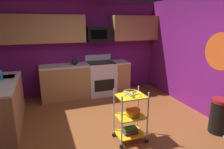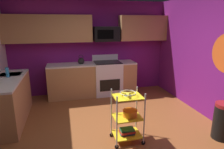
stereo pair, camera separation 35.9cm
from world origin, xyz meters
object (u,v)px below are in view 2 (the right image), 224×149
Objects in this scene: fruit_bowl at (128,93)px; book_stack at (127,131)px; oven_range at (107,78)px; kettle at (81,61)px; dish_soap_bottle at (7,72)px; rolling_cart at (127,117)px; mixing_bowl_large at (130,113)px; trash_can at (223,121)px; microwave at (106,34)px.

fruit_bowl reaches higher than book_stack.
oven_range is 0.89m from kettle.
dish_soap_bottle is (-1.59, -0.99, 0.02)m from kettle.
rolling_cart is at bearing -33.49° from dish_soap_bottle.
kettle is at bearing 103.62° from mixing_bowl_large.
mixing_bowl_large is (0.05, 0.00, -0.36)m from fruit_bowl.
book_stack is at bearing -77.45° from kettle.
rolling_cart is at bearing -77.45° from kettle.
trash_can reaches higher than mixing_bowl_large.
oven_range is at bearing 85.42° from rolling_cart.
fruit_bowl is (-0.19, -2.40, 0.40)m from oven_range.
microwave reaches higher than book_stack.
trash_can is (1.67, -0.33, -0.12)m from rolling_cart.
rolling_cart is at bearing -94.38° from microwave.
fruit_bowl is (-0.00, 0.00, 0.42)m from rolling_cart.
fruit_bowl is 0.36m from mixing_bowl_large.
kettle reaches higher than mixing_bowl_large.
trash_can is (1.67, -0.33, -0.55)m from fruit_bowl.
rolling_cart is 2.61m from dish_soap_bottle.
dish_soap_bottle is (-2.17, 1.41, 0.50)m from mixing_bowl_large.
oven_range reaches higher than trash_can.
rolling_cart reaches higher than mixing_bowl_large.
microwave is at bearing 85.62° from book_stack.
rolling_cart reaches higher than trash_can.
mixing_bowl_large is 2.51m from kettle.
rolling_cart is 0.27m from book_stack.
kettle is (-0.53, 2.40, 0.55)m from rolling_cart.
book_stack is at bearing -94.38° from microwave.
dish_soap_bottle is at bearing 155.35° from trash_can.
microwave reaches higher than fruit_bowl.
mixing_bowl_large is (-0.14, -2.51, -1.18)m from microwave.
book_stack is (0.00, -0.00, -0.27)m from rolling_cart.
microwave is 2.65× the size of book_stack.
mixing_bowl_large is 2.64m from dish_soap_bottle.
dish_soap_bottle is at bearing 146.51° from fruit_bowl.
mixing_bowl_large is 1.66m from trash_can.
microwave is 2.65× the size of kettle.
rolling_cart is 0.42m from fruit_bowl.
kettle is (-0.58, 2.40, 0.48)m from mixing_bowl_large.
mixing_bowl_large reaches higher than book_stack.
dish_soap_bottle reaches higher than rolling_cart.
dish_soap_bottle is 0.30× the size of trash_can.
fruit_bowl is 0.41× the size of trash_can.
dish_soap_bottle is at bearing -148.16° from kettle.
microwave is at bearing 85.62° from fruit_bowl.
rolling_cart is (-0.19, -2.51, -1.25)m from microwave.
book_stack is (-0.19, -2.51, -1.52)m from microwave.
trash_can is (1.62, -0.33, -0.19)m from mixing_bowl_large.
fruit_bowl is 1.78m from trash_can.
trash_can is at bearing -11.31° from fruit_bowl.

